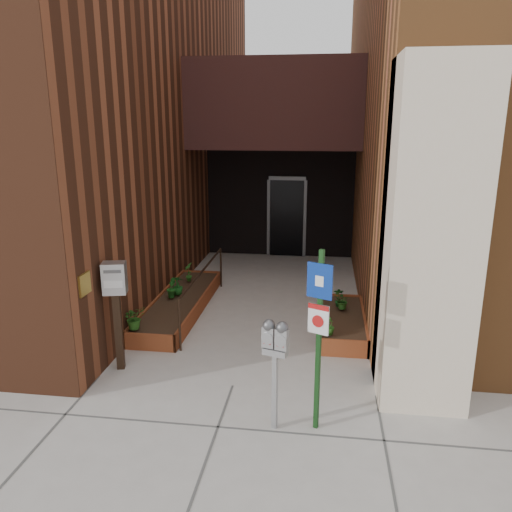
% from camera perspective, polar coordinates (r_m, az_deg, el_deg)
% --- Properties ---
extents(ground, '(80.00, 80.00, 0.00)m').
position_cam_1_polar(ground, '(7.33, -2.70, -14.60)').
color(ground, '#9E9991').
rests_on(ground, ground).
extents(architecture, '(20.00, 14.60, 10.00)m').
position_cam_1_polar(architecture, '(13.29, 1.94, 20.96)').
color(architecture, '#5E2F1B').
rests_on(architecture, ground).
extents(planter_left, '(0.90, 3.60, 0.30)m').
position_cam_1_polar(planter_left, '(10.00, -8.69, -5.54)').
color(planter_left, brown).
rests_on(planter_left, ground).
extents(planter_right, '(0.80, 2.20, 0.30)m').
position_cam_1_polar(planter_right, '(9.16, 9.82, -7.57)').
color(planter_right, brown).
rests_on(planter_right, ground).
extents(handrail, '(0.04, 3.34, 0.90)m').
position_cam_1_polar(handrail, '(9.63, -6.06, -2.40)').
color(handrail, black).
rests_on(handrail, ground).
extents(parking_meter, '(0.33, 0.20, 1.41)m').
position_cam_1_polar(parking_meter, '(5.94, 2.21, -10.23)').
color(parking_meter, '#9E9FA1').
rests_on(parking_meter, ground).
extents(sign_post, '(0.29, 0.15, 2.26)m').
position_cam_1_polar(sign_post, '(5.85, 7.19, -7.57)').
color(sign_post, '#153B15').
rests_on(sign_post, ground).
extents(payment_dropbox, '(0.38, 0.32, 1.67)m').
position_cam_1_polar(payment_dropbox, '(7.59, -15.75, -4.12)').
color(payment_dropbox, black).
rests_on(payment_dropbox, ground).
extents(shrub_left_a, '(0.49, 0.49, 0.39)m').
position_cam_1_polar(shrub_left_a, '(8.56, -13.74, -6.86)').
color(shrub_left_a, '#285F1B').
rests_on(shrub_left_a, planter_left).
extents(shrub_left_b, '(0.25, 0.25, 0.39)m').
position_cam_1_polar(shrub_left_b, '(9.89, -9.67, -3.59)').
color(shrub_left_b, '#185618').
rests_on(shrub_left_b, planter_left).
extents(shrub_left_c, '(0.23, 0.23, 0.37)m').
position_cam_1_polar(shrub_left_c, '(10.04, -8.96, -3.32)').
color(shrub_left_c, '#175218').
rests_on(shrub_left_c, planter_left).
extents(shrub_left_d, '(0.28, 0.28, 0.41)m').
position_cam_1_polar(shrub_left_d, '(10.82, -7.72, -1.80)').
color(shrub_left_d, '#25611B').
rests_on(shrub_left_d, planter_left).
extents(shrub_right_a, '(0.19, 0.19, 0.31)m').
position_cam_1_polar(shrub_right_a, '(8.20, 8.35, -7.85)').
color(shrub_right_a, '#265D1A').
rests_on(shrub_right_a, planter_right).
extents(shrub_right_b, '(0.19, 0.19, 0.36)m').
position_cam_1_polar(shrub_right_b, '(9.40, 9.42, -4.67)').
color(shrub_right_b, '#17501B').
rests_on(shrub_right_b, planter_right).
extents(shrub_right_c, '(0.38, 0.38, 0.31)m').
position_cam_1_polar(shrub_right_c, '(9.30, 9.84, -5.08)').
color(shrub_right_c, '#205117').
rests_on(shrub_right_c, planter_right).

